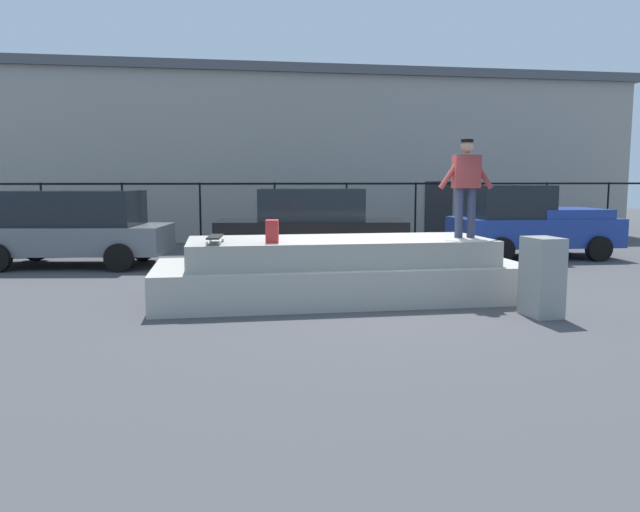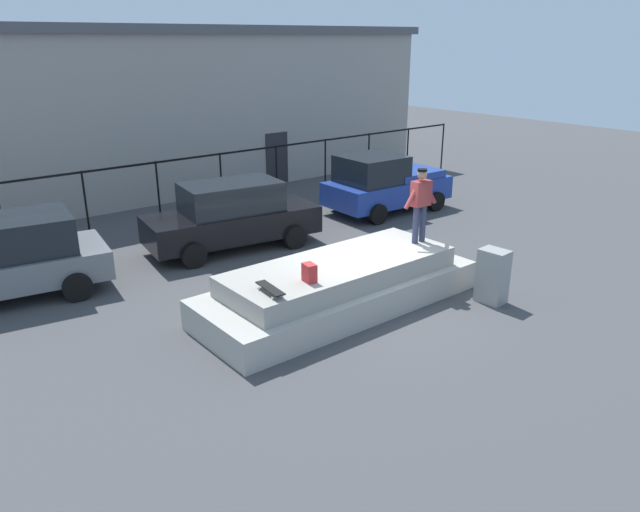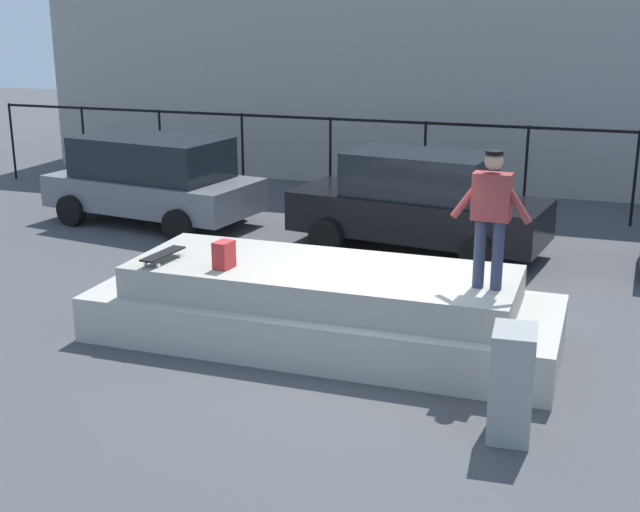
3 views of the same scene
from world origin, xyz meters
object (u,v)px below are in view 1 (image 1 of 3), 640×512
car_grey_hatchback_near (74,226)px  utility_box (542,277)px  skateboard (215,237)px  car_black_sedan_mid (311,226)px  backpack (272,231)px  car_blue_pickup_far (528,222)px  skateboarder (466,181)px

car_grey_hatchback_near → utility_box: bearing=-40.3°
skateboard → car_black_sedan_mid: bearing=65.8°
car_grey_hatchback_near → car_black_sedan_mid: bearing=-3.2°
skateboard → car_black_sedan_mid: size_ratio=0.17×
backpack → car_black_sedan_mid: car_black_sedan_mid is taller
backpack → car_blue_pickup_far: size_ratio=0.09×
skateboard → utility_box: 5.06m
skateboard → backpack: bearing=-0.0°
skateboarder → backpack: skateboarder is taller
car_grey_hatchback_near → utility_box: 10.72m
skateboard → car_grey_hatchback_near: size_ratio=0.18×
backpack → car_black_sedan_mid: 5.41m
car_black_sedan_mid → utility_box: size_ratio=4.05×
backpack → car_grey_hatchback_near: 6.98m
skateboard → car_black_sedan_mid: (2.34, 5.21, -0.23)m
backpack → skateboarder: bearing=103.2°
skateboard → car_grey_hatchback_near: (-3.34, 5.53, -0.20)m
skateboarder → utility_box: skateboarder is taller
skateboard → car_grey_hatchback_near: car_grey_hatchback_near is taller
car_blue_pickup_far → car_grey_hatchback_near: bearing=178.7°
car_blue_pickup_far → utility_box: size_ratio=3.55×
car_grey_hatchback_near → car_blue_pickup_far: bearing=-1.3°
skateboarder → utility_box: (0.54, -1.70, -1.43)m
skateboard → car_blue_pickup_far: size_ratio=0.19×
backpack → car_black_sedan_mid: size_ratio=0.08×
car_grey_hatchback_near → car_black_sedan_mid: car_black_sedan_mid is taller
utility_box → car_grey_hatchback_near: bearing=135.8°
car_black_sedan_mid → car_blue_pickup_far: (5.82, 0.06, 0.02)m
skateboarder → car_blue_pickup_far: 6.39m
car_black_sedan_mid → skateboarder: bearing=-68.3°
skateboarder → car_black_sedan_mid: 5.41m
skateboarder → car_grey_hatchback_near: (-7.64, 5.23, -1.08)m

